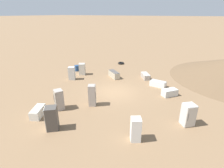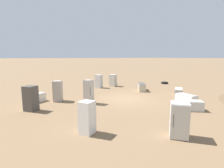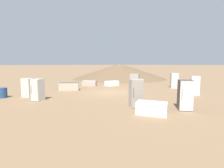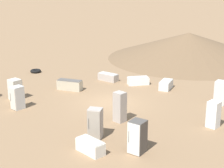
{
  "view_description": "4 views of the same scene",
  "coord_description": "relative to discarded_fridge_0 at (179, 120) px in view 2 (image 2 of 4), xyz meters",
  "views": [
    {
      "loc": [
        7.63,
        -13.8,
        7.28
      ],
      "look_at": [
        0.28,
        -1.09,
        1.29
      ],
      "focal_mm": 28.0,
      "sensor_mm": 36.0,
      "label": 1
    },
    {
      "loc": [
        11.71,
        -8.63,
        3.55
      ],
      "look_at": [
        -1.25,
        -0.65,
        1.18
      ],
      "focal_mm": 28.0,
      "sensor_mm": 36.0,
      "label": 2
    },
    {
      "loc": [
        -10.0,
        -11.89,
        2.54
      ],
      "look_at": [
        -0.22,
        -0.52,
        0.82
      ],
      "focal_mm": 28.0,
      "sensor_mm": 36.0,
      "label": 3
    },
    {
      "loc": [
        -6.49,
        -23.03,
        8.6
      ],
      "look_at": [
        0.48,
        1.37,
        0.89
      ],
      "focal_mm": 60.0,
      "sensor_mm": 36.0,
      "label": 4
    }
  ],
  "objects": [
    {
      "name": "discarded_fridge_8",
      "position": [
        -3.76,
        5.79,
        -0.5
      ],
      "size": [
        1.68,
        0.89,
        0.59
      ],
      "rotation": [
        0.0,
        0.0,
        4.64
      ],
      "color": "white",
      "rests_on": "ground_plane"
    },
    {
      "name": "discarded_fridge_9",
      "position": [
        -7.73,
        -5.08,
        0.04
      ],
      "size": [
        1.04,
        1.03,
        1.67
      ],
      "rotation": [
        0.0,
        0.0,
        2.26
      ],
      "color": "#4C4742",
      "rests_on": "ground_plane"
    },
    {
      "name": "discarded_fridge_5",
      "position": [
        -2.15,
        4.08,
        -0.46
      ],
      "size": [
        1.47,
        1.56,
        0.66
      ],
      "rotation": [
        0.0,
        0.0,
        2.45
      ],
      "color": "silver",
      "rests_on": "ground_plane"
    },
    {
      "name": "discarded_fridge_10",
      "position": [
        -2.51,
        -3.3,
        -0.02
      ],
      "size": [
        0.84,
        0.86,
        1.55
      ],
      "rotation": [
        0.0,
        0.0,
        0.55
      ],
      "color": "white",
      "rests_on": "ground_plane"
    },
    {
      "name": "discarded_fridge_3",
      "position": [
        -5.76,
        7.46,
        -0.49
      ],
      "size": [
        1.55,
        1.72,
        0.6
      ],
      "rotation": [
        0.0,
        0.0,
        0.66
      ],
      "color": "#A89E93",
      "rests_on": "ground_plane"
    },
    {
      "name": "discarded_fridge_0",
      "position": [
        0.0,
        0.0,
        0.0
      ],
      "size": [
        1.07,
        1.07,
        1.58
      ],
      "rotation": [
        0.0,
        0.0,
        3.88
      ],
      "color": "silver",
      "rests_on": "ground_plane"
    },
    {
      "name": "discarded_fridge_11",
      "position": [
        -13.18,
        4.78,
        -0.07
      ],
      "size": [
        1.01,
        1.01,
        1.44
      ],
      "rotation": [
        0.0,
        0.0,
        5.29
      ],
      "color": "beige",
      "rests_on": "ground_plane"
    },
    {
      "name": "ground_plane",
      "position": [
        -7.01,
        2.24,
        -0.79
      ],
      "size": [
        1000.0,
        1000.0,
        0.0
      ],
      "primitive_type": "plane",
      "color": "#846647"
    },
    {
      "name": "rusty_barrel",
      "position": [
        -14.81,
        5.64,
        -0.41
      ],
      "size": [
        0.66,
        0.66,
        0.75
      ],
      "color": "navy",
      "rests_on": "ground_plane"
    },
    {
      "name": "scrap_tire",
      "position": [
        -11.23,
        11.69,
        -0.66
      ],
      "size": [
        0.92,
        0.92,
        0.26
      ],
      "color": "black",
      "rests_on": "ground_plane"
    },
    {
      "name": "discarded_fridge_1",
      "position": [
        -9.2,
        5.88,
        -0.41
      ],
      "size": [
        1.91,
        1.61,
        0.76
      ],
      "rotation": [
        0.0,
        0.0,
        0.96
      ],
      "color": "#B2A88E",
      "rests_on": "ground_plane"
    },
    {
      "name": "discarded_fridge_4",
      "position": [
        -13.11,
        2.79,
        -0.03
      ],
      "size": [
        0.94,
        0.9,
        1.52
      ],
      "rotation": [
        0.0,
        0.0,
        2.12
      ],
      "color": "silver",
      "rests_on": "ground_plane"
    },
    {
      "name": "discarded_fridge_2",
      "position": [
        -9.32,
        -2.88,
        0.04
      ],
      "size": [
        0.93,
        0.91,
        1.66
      ],
      "rotation": [
        0.0,
        0.0,
        2.62
      ],
      "color": "#A89E93",
      "rests_on": "ground_plane"
    },
    {
      "name": "discarded_fridge_6",
      "position": [
        -9.95,
        -4.48,
        -0.45
      ],
      "size": [
        1.3,
        1.65,
        0.68
      ],
      "rotation": [
        0.0,
        0.0,
        0.49
      ],
      "color": "silver",
      "rests_on": "ground_plane"
    },
    {
      "name": "discarded_fridge_7",
      "position": [
        -7.38,
        -1.04,
        0.12
      ],
      "size": [
        0.82,
        0.83,
        1.82
      ],
      "rotation": [
        0.0,
        0.0,
        5.24
      ],
      "color": "#A89E93",
      "rests_on": "ground_plane"
    }
  ]
}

